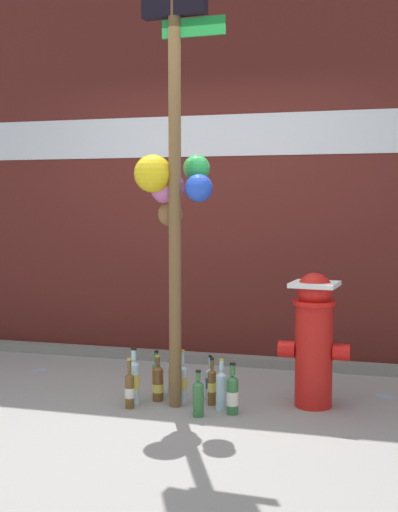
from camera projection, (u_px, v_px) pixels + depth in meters
The scene contains 18 objects.
ground_plane at pixel (157, 417), 4.28m from camera, with size 14.00×14.00×0.00m, color gray.
building_wall at pixel (223, 154), 5.91m from camera, with size 10.00×0.21×3.59m.
curb_strip at pixel (213, 359), 5.69m from camera, with size 8.00×0.12×0.08m, color slate.
memorial_post at pixel (172, 155), 4.42m from camera, with size 0.62×0.39×2.93m.
fire_hydrant at pixel (314, 337), 4.47m from camera, with size 0.48×0.33×0.90m.
bottle_0 at pixel (158, 383), 4.62m from camera, with size 0.08×0.08×0.32m.
bottle_1 at pixel (212, 386), 4.52m from camera, with size 0.06×0.06×0.32m.
bottle_2 at pixel (222, 389), 4.42m from camera, with size 0.08×0.08×0.34m.
bottle_3 at pixel (182, 382), 4.58m from camera, with size 0.07×0.07×0.36m.
bottle_4 at pixel (198, 397), 4.28m from camera, with size 0.07×0.07×0.30m.
bottle_5 at pixel (130, 390), 4.45m from camera, with size 0.06×0.06×0.34m.
bottle_6 at pixel (134, 381), 4.54m from camera, with size 0.07×0.07×0.39m.
bottle_7 at pixel (232, 394), 4.32m from camera, with size 0.08×0.08×0.34m.
bottle_8 at pixel (156, 378), 4.72m from camera, with size 0.06×0.06×0.33m.
bottle_9 at pixel (173, 378), 4.75m from camera, with size 0.06×0.06×0.30m.
bottle_10 at pixel (210, 382), 4.66m from camera, with size 0.07×0.07×0.31m.
litter_1 at pixel (384, 396), 4.73m from camera, with size 0.09×0.12×0.01m, color #8C99B2.
litter_2 at pixel (39, 370), 5.46m from camera, with size 0.11×0.09×0.01m, color #8C99B2.
Camera 1 is at (1.37, -3.96, 1.37)m, focal length 46.88 mm.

